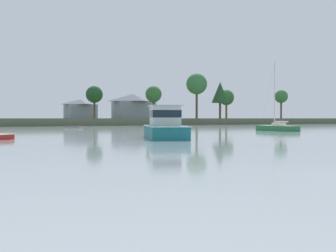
{
  "coord_description": "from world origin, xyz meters",
  "views": [
    {
      "loc": [
        -11.37,
        -5.42,
        1.68
      ],
      "look_at": [
        5.3,
        26.73,
        0.96
      ],
      "focal_mm": 41.32,
      "sensor_mm": 36.0,
      "label": 1
    }
  ],
  "objects_px": {
    "cruiser_teal": "(163,130)",
    "mooring_buoy_white": "(162,126)",
    "sailboat_green": "(277,129)",
    "dinghy_grey": "(74,127)"
  },
  "relations": [
    {
      "from": "cruiser_teal",
      "to": "mooring_buoy_white",
      "type": "xyz_separation_m",
      "value": [
        22.81,
        45.9,
        -0.57
      ]
    },
    {
      "from": "sailboat_green",
      "to": "cruiser_teal",
      "type": "xyz_separation_m",
      "value": [
        -21.37,
        -8.72,
        0.44
      ]
    },
    {
      "from": "dinghy_grey",
      "to": "mooring_buoy_white",
      "type": "relative_size",
      "value": 6.42
    },
    {
      "from": "sailboat_green",
      "to": "dinghy_grey",
      "type": "xyz_separation_m",
      "value": [
        -20.87,
        25.79,
        -0.07
      ]
    },
    {
      "from": "dinghy_grey",
      "to": "mooring_buoy_white",
      "type": "height_order",
      "value": "dinghy_grey"
    },
    {
      "from": "sailboat_green",
      "to": "mooring_buoy_white",
      "type": "bearing_deg",
      "value": 87.78
    },
    {
      "from": "cruiser_teal",
      "to": "mooring_buoy_white",
      "type": "relative_size",
      "value": 21.69
    },
    {
      "from": "sailboat_green",
      "to": "mooring_buoy_white",
      "type": "xyz_separation_m",
      "value": [
        1.44,
        37.18,
        -0.13
      ]
    },
    {
      "from": "dinghy_grey",
      "to": "mooring_buoy_white",
      "type": "distance_m",
      "value": 25.05
    },
    {
      "from": "dinghy_grey",
      "to": "cruiser_teal",
      "type": "height_order",
      "value": "cruiser_teal"
    }
  ]
}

